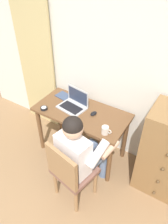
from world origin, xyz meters
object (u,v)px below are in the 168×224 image
Objects in this scene: chair at (70,171)px; computer_mouse at (94,114)px; person_seated at (81,150)px; desk_clock at (44,108)px; laptop at (74,104)px; coffee_mug at (105,130)px; notebook_pad at (64,96)px; desk at (82,118)px.

chair is 8.75× the size of computer_mouse.
desk_clock is at bearing 159.85° from person_seated.
laptop reaches higher than coffee_mug.
person_seated is at bearing -33.12° from notebook_pad.
desk_clock is at bearing -87.54° from notebook_pad.
desk is at bearing -12.38° from laptop.
chair is 0.75m from computer_mouse.
chair reaches higher than coffee_mug.
laptop is 4.17× the size of desk_clock.
computer_mouse is at bearing -0.62° from laptop.
desk is 3.17× the size of laptop.
notebook_pad is 0.89m from coffee_mug.
notebook_pad is (-0.69, 0.63, 0.08)m from person_seated.
laptop is 0.61m from coffee_mug.
laptop is at bearing -16.54° from notebook_pad.
coffee_mug reaches higher than computer_mouse.
chair is at bearing -41.59° from notebook_pad.
laptop reaches higher than computer_mouse.
chair reaches higher than desk.
desk_clock reaches higher than notebook_pad.
desk is 1.36× the size of chair.
laptop is at bearing 120.52° from chair.
coffee_mug is at bearing 66.06° from person_seated.
desk_clock is at bearing -178.67° from coffee_mug.
person_seated is (0.31, -0.48, 0.04)m from desk.
coffee_mug reaches higher than desk.
person_seated reaches higher than chair.
desk_clock is 0.43× the size of notebook_pad.
laptop is at bearing 39.61° from desk_clock.
person_seated reaches higher than desk.
laptop is 3.13× the size of coffee_mug.
chair is 0.73× the size of person_seated.
computer_mouse is 0.56m from notebook_pad.
coffee_mug is at bearing -24.03° from desk.
person_seated is 11.93× the size of computer_mouse.
notebook_pad reaches higher than desk.
desk is 5.68× the size of notebook_pad.
chair reaches higher than desk_clock.
person_seated is at bearing -113.94° from coffee_mug.
chair is at bearing -108.91° from coffee_mug.
laptop reaches higher than desk.
laptop is (-0.44, 0.51, 0.13)m from person_seated.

